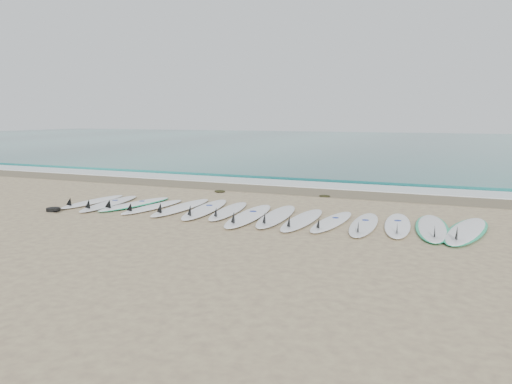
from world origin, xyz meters
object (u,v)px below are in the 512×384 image
at_px(surfboard_0, 92,202).
at_px(surfboard_14, 466,231).
at_px(leash_coil, 54,209).
at_px(surfboard_7, 248,216).

bearing_deg(surfboard_0, surfboard_14, 1.96).
bearing_deg(leash_coil, surfboard_14, 8.90).
bearing_deg(surfboard_7, leash_coil, -172.42).
distance_m(surfboard_0, surfboard_7, 4.59).
xyz_separation_m(surfboard_0, leash_coil, (-0.09, -1.23, -0.00)).
height_order(surfboard_7, surfboard_14, surfboard_7).
distance_m(surfboard_14, leash_coil, 9.34).
bearing_deg(surfboard_14, surfboard_0, -169.57).
xyz_separation_m(surfboard_0, surfboard_7, (4.59, -0.15, 0.01)).
relative_size(surfboard_7, surfboard_14, 1.00).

